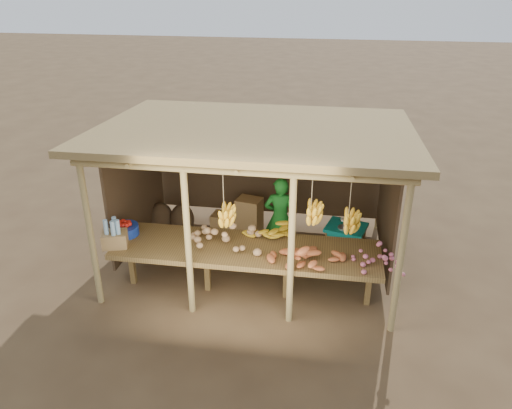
# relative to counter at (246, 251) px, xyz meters

# --- Properties ---
(ground) EXTENTS (60.00, 60.00, 0.00)m
(ground) POSITION_rel_counter_xyz_m (-0.00, 0.95, -0.74)
(ground) COLOR brown
(ground) RESTS_ON ground
(stall_structure) EXTENTS (4.70, 3.50, 2.43)m
(stall_structure) POSITION_rel_counter_xyz_m (0.09, 0.91, 1.17)
(stall_structure) COLOR tan
(stall_structure) RESTS_ON ground
(counter) EXTENTS (3.90, 1.05, 0.80)m
(counter) POSITION_rel_counter_xyz_m (0.00, 0.00, 0.00)
(counter) COLOR brown
(counter) RESTS_ON ground
(potato_heap) EXTENTS (1.06, 0.64, 0.37)m
(potato_heap) POSITION_rel_counter_xyz_m (-0.33, 0.05, 0.25)
(potato_heap) COLOR tan
(potato_heap) RESTS_ON counter
(sweet_potato_heap) EXTENTS (1.13, 0.85, 0.36)m
(sweet_potato_heap) POSITION_rel_counter_xyz_m (0.90, -0.28, 0.24)
(sweet_potato_heap) COLOR #BD5D30
(sweet_potato_heap) RESTS_ON counter
(onion_heap) EXTENTS (0.81, 0.66, 0.35)m
(onion_heap) POSITION_rel_counter_xyz_m (1.85, -0.27, 0.24)
(onion_heap) COLOR #CB6279
(onion_heap) RESTS_ON counter
(banana_pile) EXTENTS (0.68, 0.47, 0.35)m
(banana_pile) POSITION_rel_counter_xyz_m (0.31, 0.36, 0.24)
(banana_pile) COLOR gold
(banana_pile) RESTS_ON counter
(tomato_basin) EXTENTS (0.42, 0.42, 0.22)m
(tomato_basin) POSITION_rel_counter_xyz_m (-1.90, 0.11, 0.15)
(tomato_basin) COLOR navy
(tomato_basin) RESTS_ON counter
(bottle_box) EXTENTS (0.42, 0.37, 0.45)m
(bottle_box) POSITION_rel_counter_xyz_m (-1.90, -0.25, 0.23)
(bottle_box) COLOR #9C7746
(bottle_box) RESTS_ON counter
(vendor) EXTENTS (0.55, 0.39, 1.44)m
(vendor) POSITION_rel_counter_xyz_m (0.37, 1.19, -0.02)
(vendor) COLOR #186C1E
(vendor) RESTS_ON ground
(tarp_crate) EXTENTS (0.77, 0.70, 0.77)m
(tarp_crate) POSITION_rel_counter_xyz_m (1.47, 1.31, -0.42)
(tarp_crate) COLOR brown
(tarp_crate) RESTS_ON ground
(carton_stack) EXTENTS (0.97, 0.42, 0.69)m
(carton_stack) POSITION_rel_counter_xyz_m (-0.43, 1.86, -0.43)
(carton_stack) COLOR #9C7746
(carton_stack) RESTS_ON ground
(burlap_sacks) EXTENTS (0.86, 0.45, 0.61)m
(burlap_sacks) POSITION_rel_counter_xyz_m (-1.75, 1.83, -0.47)
(burlap_sacks) COLOR #473421
(burlap_sacks) RESTS_ON ground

